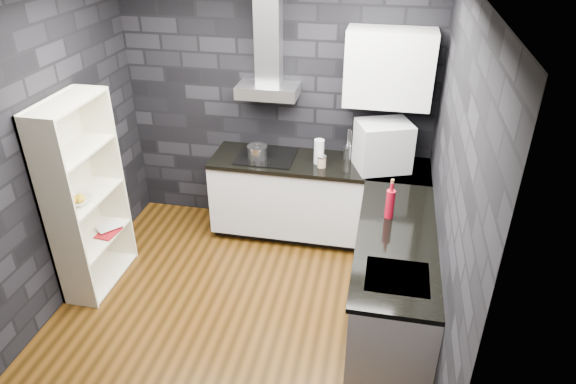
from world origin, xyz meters
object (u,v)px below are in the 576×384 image
(bookshelf, at_px, (85,198))
(appliance_garage, at_px, (383,147))
(red_bottle, at_px, (390,204))
(fruit_bowl, at_px, (78,200))
(glass_vase, at_px, (319,152))
(utensil_crock, at_px, (348,153))
(storage_jar, at_px, (322,162))
(pot, at_px, (257,153))

(bookshelf, bearing_deg, appliance_garage, 23.24)
(red_bottle, bearing_deg, fruit_bowl, -173.18)
(glass_vase, bearing_deg, utensil_crock, 29.47)
(red_bottle, distance_m, fruit_bowl, 2.66)
(utensil_crock, xyz_separation_m, red_bottle, (0.44, -1.05, 0.06))
(appliance_garage, bearing_deg, storage_jar, 168.56)
(bookshelf, bearing_deg, glass_vase, 29.36)
(storage_jar, bearing_deg, appliance_garage, 9.60)
(pot, xyz_separation_m, appliance_garage, (1.24, 0.04, 0.16))
(pot, relative_size, storage_jar, 1.88)
(red_bottle, height_order, bookshelf, bookshelf)
(glass_vase, bearing_deg, storage_jar, -64.32)
(pot, bearing_deg, glass_vase, 2.95)
(pot, relative_size, utensil_crock, 1.45)
(glass_vase, relative_size, storage_jar, 2.40)
(storage_jar, bearing_deg, bookshelf, -152.54)
(pot, bearing_deg, utensil_crock, 11.87)
(glass_vase, xyz_separation_m, storage_jar, (0.04, -0.08, -0.07))
(pot, xyz_separation_m, glass_vase, (0.62, 0.03, 0.05))
(storage_jar, xyz_separation_m, appliance_garage, (0.57, 0.10, 0.17))
(glass_vase, xyz_separation_m, fruit_bowl, (-1.92, -1.21, -0.09))
(appliance_garage, bearing_deg, bookshelf, -177.29)
(red_bottle, bearing_deg, bookshelf, -175.44)
(bookshelf, bearing_deg, storage_jar, 26.94)
(utensil_crock, bearing_deg, pot, -168.13)
(utensil_crock, bearing_deg, glass_vase, -150.53)
(glass_vase, bearing_deg, fruit_bowl, -147.81)
(pot, height_order, fruit_bowl, pot)
(utensil_crock, xyz_separation_m, fruit_bowl, (-2.20, -1.37, -0.03))
(pot, xyz_separation_m, storage_jar, (0.67, -0.05, -0.02))
(glass_vase, xyz_separation_m, bookshelf, (-1.92, -1.10, -0.12))
(pot, relative_size, appliance_garage, 0.39)
(storage_jar, relative_size, bookshelf, 0.06)
(glass_vase, height_order, bookshelf, bookshelf)
(pot, bearing_deg, bookshelf, -140.40)
(red_bottle, bearing_deg, appliance_garage, 96.46)
(glass_vase, distance_m, red_bottle, 1.14)
(storage_jar, distance_m, fruit_bowl, 2.26)
(appliance_garage, height_order, fruit_bowl, appliance_garage)
(storage_jar, height_order, fruit_bowl, storage_jar)
(glass_vase, relative_size, red_bottle, 1.00)
(bookshelf, xyz_separation_m, fruit_bowl, (0.00, -0.10, 0.04))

